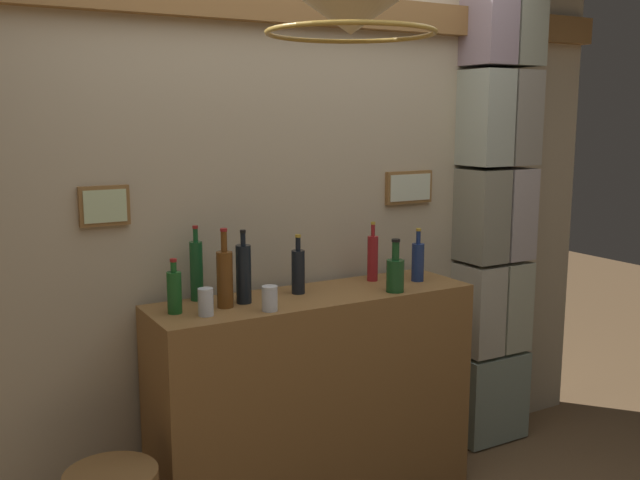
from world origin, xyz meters
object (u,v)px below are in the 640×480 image
object	(u,v)px
liquor_bottle_rye	(244,273)
pendant_lamp	(351,6)
liquor_bottle_scotch	(298,270)
liquor_bottle_sherry	(418,261)
liquor_bottle_port	(196,270)
liquor_bottle_amaro	(225,277)
liquor_bottle_whiskey	(395,273)
glass_tumbler_rocks	(270,298)
liquor_bottle_rum	(373,257)
liquor_bottle_mezcal	(174,291)
glass_tumbler_highball	(206,302)

from	to	relation	value
liquor_bottle_rye	pendant_lamp	size ratio (longest dim) A/B	0.52
liquor_bottle_scotch	pendant_lamp	world-z (taller)	pendant_lamp
liquor_bottle_sherry	liquor_bottle_port	size ratio (longest dim) A/B	0.79
liquor_bottle_amaro	liquor_bottle_sherry	distance (m)	0.97
liquor_bottle_sherry	liquor_bottle_scotch	bearing A→B (deg)	173.65
liquor_bottle_rye	liquor_bottle_port	bearing A→B (deg)	137.95
liquor_bottle_whiskey	liquor_bottle_sherry	bearing A→B (deg)	28.89
liquor_bottle_whiskey	glass_tumbler_rocks	xyz separation A→B (m)	(-0.62, -0.01, -0.03)
liquor_bottle_scotch	liquor_bottle_rum	bearing A→B (deg)	5.80
liquor_bottle_mezcal	glass_tumbler_highball	size ratio (longest dim) A/B	2.02
liquor_bottle_port	pendant_lamp	xyz separation A→B (m)	(0.25, -0.81, 0.98)
liquor_bottle_whiskey	liquor_bottle_scotch	world-z (taller)	liquor_bottle_scotch
liquor_bottle_amaro	liquor_bottle_whiskey	world-z (taller)	liquor_bottle_amaro
glass_tumbler_rocks	pendant_lamp	size ratio (longest dim) A/B	0.17
liquor_bottle_port	liquor_bottle_rye	distance (m)	0.21
liquor_bottle_amaro	liquor_bottle_rum	size ratio (longest dim) A/B	1.16
liquor_bottle_mezcal	glass_tumbler_highball	xyz separation A→B (m)	(0.09, -0.09, -0.04)
pendant_lamp	liquor_bottle_amaro	bearing A→B (deg)	106.13
liquor_bottle_amaro	liquor_bottle_whiskey	xyz separation A→B (m)	(0.75, -0.13, -0.04)
liquor_bottle_sherry	liquor_bottle_amaro	bearing A→B (deg)	179.29
liquor_bottle_mezcal	liquor_bottle_sherry	bearing A→B (deg)	-1.33
liquor_bottle_rye	glass_tumbler_highball	distance (m)	0.24
liquor_bottle_amaro	glass_tumbler_highball	bearing A→B (deg)	-145.70
liquor_bottle_port	glass_tumbler_highball	size ratio (longest dim) A/B	2.94
liquor_bottle_rye	pendant_lamp	world-z (taller)	pendant_lamp
glass_tumbler_highball	glass_tumbler_rocks	bearing A→B (deg)	-14.05
liquor_bottle_rum	liquor_bottle_port	distance (m)	0.85
liquor_bottle_whiskey	glass_tumbler_highball	world-z (taller)	liquor_bottle_whiskey
liquor_bottle_mezcal	liquor_bottle_whiskey	distance (m)	0.97
liquor_bottle_port	glass_tumbler_highball	xyz separation A→B (m)	(-0.05, -0.24, -0.08)
liquor_bottle_amaro	liquor_bottle_mezcal	size ratio (longest dim) A/B	1.48
glass_tumbler_rocks	liquor_bottle_port	bearing A→B (deg)	122.57
liquor_bottle_rum	glass_tumbler_rocks	xyz separation A→B (m)	(-0.65, -0.24, -0.06)
liquor_bottle_rye	glass_tumbler_highball	xyz separation A→B (m)	(-0.21, -0.10, -0.07)
liquor_bottle_whiskey	glass_tumbler_highball	bearing A→B (deg)	176.44
liquor_bottle_whiskey	liquor_bottle_port	bearing A→B (deg)	160.05
liquor_bottle_port	liquor_bottle_rye	world-z (taller)	liquor_bottle_port
glass_tumbler_highball	liquor_bottle_whiskey	bearing A→B (deg)	-3.56
liquor_bottle_scotch	glass_tumbler_highball	distance (m)	0.50
liquor_bottle_port	liquor_bottle_scotch	xyz separation A→B (m)	(0.43, -0.11, -0.03)
liquor_bottle_amaro	liquor_bottle_rye	xyz separation A→B (m)	(0.09, 0.03, 0.00)
liquor_bottle_rum	liquor_bottle_whiskey	world-z (taller)	liquor_bottle_rum
liquor_bottle_mezcal	pendant_lamp	xyz separation A→B (m)	(0.40, -0.66, 1.02)
liquor_bottle_port	glass_tumbler_rocks	bearing A→B (deg)	-57.43
pendant_lamp	liquor_bottle_scotch	bearing A→B (deg)	75.67
liquor_bottle_mezcal	liquor_bottle_whiskey	xyz separation A→B (m)	(0.96, -0.15, -0.01)
liquor_bottle_sherry	glass_tumbler_highball	bearing A→B (deg)	-176.56
liquor_bottle_amaro	liquor_bottle_port	world-z (taller)	liquor_bottle_amaro
liquor_bottle_scotch	liquor_bottle_port	bearing A→B (deg)	165.66
liquor_bottle_amaro	glass_tumbler_rocks	bearing A→B (deg)	-46.09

